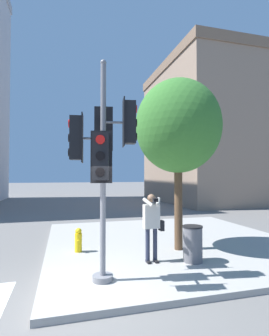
{
  "coord_description": "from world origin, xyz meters",
  "views": [
    {
      "loc": [
        -0.03,
        -4.8,
        2.33
      ],
      "look_at": [
        1.68,
        1.46,
        2.51
      ],
      "focal_mm": 28.0,
      "sensor_mm": 36.0,
      "label": 1
    }
  ],
  "objects_px": {
    "trash_bin": "(193,244)",
    "traffic_signal_pole": "(103,148)",
    "fire_hydrant": "(78,240)",
    "person_photographer": "(152,221)",
    "street_tree": "(178,127)"
  },
  "relations": [
    {
      "from": "traffic_signal_pole",
      "to": "fire_hydrant",
      "type": "relative_size",
      "value": 6.85
    },
    {
      "from": "fire_hydrant",
      "to": "trash_bin",
      "type": "xyz_separation_m",
      "value": [
        2.76,
        -1.64,
        0.12
      ]
    },
    {
      "from": "street_tree",
      "to": "fire_hydrant",
      "type": "bearing_deg",
      "value": 169.74
    },
    {
      "from": "person_photographer",
      "to": "street_tree",
      "type": "relative_size",
      "value": 0.34
    },
    {
      "from": "street_tree",
      "to": "traffic_signal_pole",
      "type": "bearing_deg",
      "value": -145.78
    },
    {
      "from": "person_photographer",
      "to": "street_tree",
      "type": "xyz_separation_m",
      "value": [
        1.12,
        0.85,
        2.63
      ]
    },
    {
      "from": "person_photographer",
      "to": "trash_bin",
      "type": "distance_m",
      "value": 1.18
    },
    {
      "from": "traffic_signal_pole",
      "to": "street_tree",
      "type": "distance_m",
      "value": 3.17
    },
    {
      "from": "traffic_signal_pole",
      "to": "person_photographer",
      "type": "distance_m",
      "value": 2.39
    },
    {
      "from": "person_photographer",
      "to": "fire_hydrant",
      "type": "height_order",
      "value": "person_photographer"
    },
    {
      "from": "street_tree",
      "to": "trash_bin",
      "type": "xyz_separation_m",
      "value": [
        -0.13,
        -1.12,
        -3.19
      ]
    },
    {
      "from": "trash_bin",
      "to": "traffic_signal_pole",
      "type": "bearing_deg",
      "value": -166.11
    },
    {
      "from": "traffic_signal_pole",
      "to": "fire_hydrant",
      "type": "height_order",
      "value": "traffic_signal_pole"
    },
    {
      "from": "street_tree",
      "to": "fire_hydrant",
      "type": "distance_m",
      "value": 4.42
    },
    {
      "from": "person_photographer",
      "to": "trash_bin",
      "type": "bearing_deg",
      "value": -15.25
    }
  ]
}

